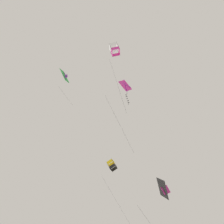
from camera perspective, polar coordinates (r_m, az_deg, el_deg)
kite_box_low_drifter at (r=32.50m, az=0.00°, el=-13.84°), size 3.80×3.47×8.33m
kite_delta_mid_left at (r=19.76m, az=13.25°, el=-18.99°), size 4.34×4.09×8.18m
kite_box_far_centre at (r=24.55m, az=0.67°, el=15.98°), size 1.95×1.70×9.03m
kite_delta_upper_right at (r=28.21m, az=-12.22°, el=9.18°), size 2.57×2.22×4.59m
kite_diamond_highest at (r=23.31m, az=3.48°, el=6.79°), size 3.27×1.87×7.94m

